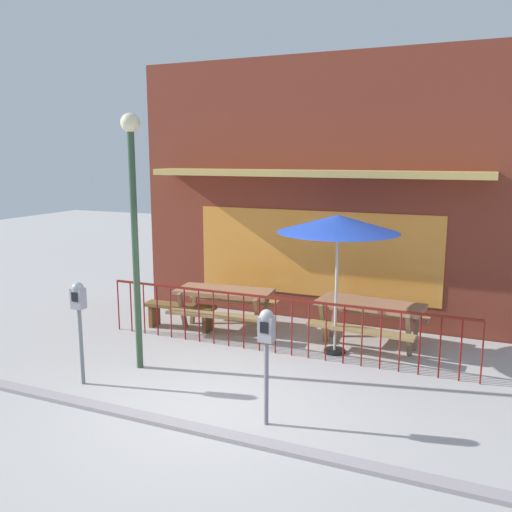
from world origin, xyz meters
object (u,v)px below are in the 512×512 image
object	(u,v)px
parking_meter_far	(266,336)
patio_umbrella	(338,225)
picnic_table_right	(370,312)
parking_meter_near	(79,306)
street_lamp	(134,206)
picnic_table_left	(224,298)
patio_bench	(180,311)

from	to	relation	value
parking_meter_far	patio_umbrella	bearing A→B (deg)	87.39
patio_umbrella	parking_meter_far	size ratio (longest dim) A/B	1.59
picnic_table_right	parking_meter_near	world-z (taller)	parking_meter_near
patio_umbrella	street_lamp	distance (m)	3.22
picnic_table_right	patio_umbrella	size ratio (longest dim) A/B	0.82
patio_umbrella	street_lamp	world-z (taller)	street_lamp
picnic_table_left	patio_umbrella	distance (m)	2.76
patio_bench	street_lamp	xyz separation A→B (m)	(0.41, -1.90, 2.18)
picnic_table_left	parking_meter_near	distance (m)	3.20
street_lamp	parking_meter_near	bearing A→B (deg)	-114.72
patio_umbrella	street_lamp	size ratio (longest dim) A/B	0.60
picnic_table_left	patio_bench	world-z (taller)	picnic_table_left
picnic_table_left	parking_meter_near	xyz separation A→B (m)	(-0.76, -3.06, 0.56)
picnic_table_left	street_lamp	world-z (taller)	street_lamp
patio_bench	street_lamp	world-z (taller)	street_lamp
patio_umbrella	picnic_table_right	bearing A→B (deg)	51.13
picnic_table_left	parking_meter_far	xyz separation A→B (m)	(2.13, -3.12, 0.52)
parking_meter_near	parking_meter_far	size ratio (longest dim) A/B	1.03
picnic_table_right	patio_umbrella	distance (m)	1.72
picnic_table_right	parking_meter_near	bearing A→B (deg)	-137.00
parking_meter_near	street_lamp	xyz separation A→B (m)	(0.39, 0.85, 1.36)
picnic_table_left	picnic_table_right	bearing A→B (deg)	3.85
parking_meter_near	parking_meter_far	world-z (taller)	parking_meter_near
picnic_table_left	parking_meter_far	distance (m)	3.81
picnic_table_right	parking_meter_near	distance (m)	4.78
picnic_table_left	parking_meter_far	size ratio (longest dim) A/B	1.33
parking_meter_far	street_lamp	distance (m)	3.01
parking_meter_near	street_lamp	world-z (taller)	street_lamp
parking_meter_near	patio_bench	bearing A→B (deg)	90.41
parking_meter_far	street_lamp	world-z (taller)	street_lamp
parking_meter_near	patio_umbrella	bearing A→B (deg)	41.54
picnic_table_left	parking_meter_far	world-z (taller)	parking_meter_far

